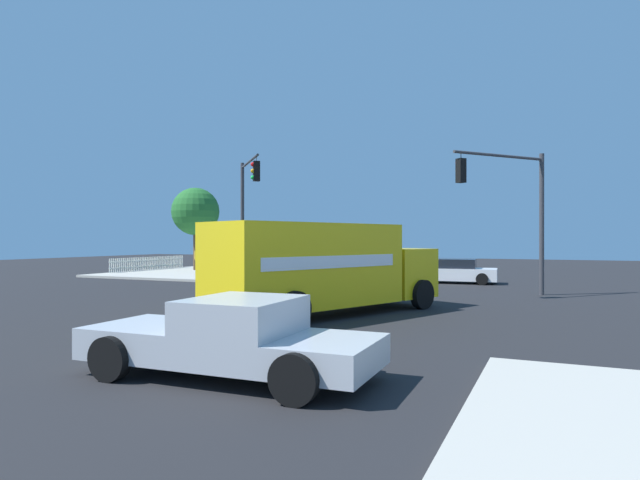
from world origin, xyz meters
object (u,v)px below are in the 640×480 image
(delivery_truck, at_px, (323,267))
(pedestrian_near_corner, at_px, (237,257))
(traffic_light_secondary, at_px, (515,200))
(sedan_white, at_px, (455,271))
(traffic_light_primary, at_px, (246,201))
(shade_tree_near, at_px, (195,212))
(pedestrian_crossing, at_px, (198,258))
(pickup_silver, at_px, (232,335))

(delivery_truck, bearing_deg, pedestrian_near_corner, -140.82)
(traffic_light_secondary, xyz_separation_m, sedan_white, (-5.96, -3.47, -3.38))
(traffic_light_primary, relative_size, shade_tree_near, 1.08)
(traffic_light_primary, distance_m, traffic_light_secondary, 13.30)
(traffic_light_secondary, height_order, shade_tree_near, shade_tree_near)
(pedestrian_crossing, bearing_deg, pickup_silver, 37.95)
(sedan_white, xyz_separation_m, shade_tree_near, (-2.34, -18.97, 3.75))
(sedan_white, bearing_deg, traffic_light_primary, -60.88)
(pickup_silver, bearing_deg, traffic_light_primary, -149.03)
(delivery_truck, height_order, pickup_silver, delivery_truck)
(delivery_truck, distance_m, traffic_light_secondary, 9.97)
(delivery_truck, xyz_separation_m, pickup_silver, (7.56, 1.57, -0.77))
(traffic_light_secondary, xyz_separation_m, pedestrian_crossing, (-5.53, -20.14, -2.90))
(sedan_white, distance_m, pedestrian_crossing, 16.68)
(traffic_light_primary, height_order, sedan_white, traffic_light_primary)
(pedestrian_near_corner, bearing_deg, delivery_truck, 39.18)
(traffic_light_primary, relative_size, traffic_light_secondary, 1.07)
(delivery_truck, xyz_separation_m, pedestrian_near_corner, (-18.46, -15.04, -0.46))
(traffic_light_primary, xyz_separation_m, pickup_silver, (16.22, 9.74, -3.66))
(delivery_truck, relative_size, pickup_silver, 1.64)
(sedan_white, bearing_deg, pedestrian_near_corner, -104.52)
(pedestrian_crossing, distance_m, shade_tree_near, 4.86)
(delivery_truck, relative_size, shade_tree_near, 1.44)
(pickup_silver, xyz_separation_m, pedestrian_crossing, (-21.27, -16.59, 0.39))
(sedan_white, bearing_deg, pickup_silver, -0.21)
(traffic_light_primary, bearing_deg, sedan_white, 119.12)
(traffic_light_primary, bearing_deg, delivery_truck, 43.30)
(delivery_truck, height_order, traffic_light_secondary, traffic_light_secondary)
(delivery_truck, xyz_separation_m, traffic_light_primary, (-8.66, -8.16, 2.89))
(pedestrian_near_corner, height_order, pedestrian_crossing, pedestrian_crossing)
(pedestrian_near_corner, distance_m, pedestrian_crossing, 4.75)
(traffic_light_primary, distance_m, sedan_white, 11.85)
(delivery_truck, distance_m, pedestrian_near_corner, 23.82)
(sedan_white, height_order, shade_tree_near, shade_tree_near)
(pedestrian_near_corner, xyz_separation_m, pedestrian_crossing, (4.75, 0.03, 0.08))
(traffic_light_primary, relative_size, pedestrian_near_corner, 4.06)
(traffic_light_primary, bearing_deg, traffic_light_secondary, 87.89)
(delivery_truck, height_order, traffic_light_primary, traffic_light_primary)
(pickup_silver, height_order, sedan_white, pickup_silver)
(traffic_light_primary, bearing_deg, pedestrian_crossing, -126.37)
(delivery_truck, distance_m, shade_tree_near, 24.07)
(sedan_white, height_order, pedestrian_near_corner, pedestrian_near_corner)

